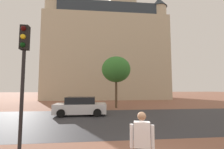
{
  "coord_description": "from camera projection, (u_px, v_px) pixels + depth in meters",
  "views": [
    {
      "loc": [
        -1.53,
        -3.97,
        2.36
      ],
      "look_at": [
        -0.12,
        10.24,
        3.54
      ],
      "focal_mm": 24.42,
      "sensor_mm": 36.0,
      "label": 1
    }
  ],
  "objects": [
    {
      "name": "ground_plane",
      "position": [
        114.0,
        113.0,
        13.81
      ],
      "size": [
        120.0,
        120.0,
        0.0
      ],
      "primitive_type": "plane",
      "color": "#93604C"
    },
    {
      "name": "street_asphalt_strip",
      "position": [
        117.0,
        119.0,
        11.18
      ],
      "size": [
        120.0,
        8.93,
        0.0
      ],
      "primitive_type": "cube",
      "color": "#38383D",
      "rests_on": "ground_plane"
    },
    {
      "name": "landmark_building",
      "position": [
        109.0,
        51.0,
        33.64
      ],
      "size": [
        24.15,
        12.25,
        32.34
      ],
      "color": "beige",
      "rests_on": "ground_plane"
    },
    {
      "name": "person_skater",
      "position": [
        142.0,
        143.0,
        3.83
      ],
      "size": [
        0.59,
        0.37,
        1.73
      ],
      "color": "#706656",
      "rests_on": "ground_plane"
    },
    {
      "name": "car_white",
      "position": [
        81.0,
        106.0,
        12.9
      ],
      "size": [
        4.28,
        2.03,
        1.53
      ],
      "color": "silver",
      "rests_on": "ground_plane"
    },
    {
      "name": "traffic_light_pole",
      "position": [
        23.0,
        63.0,
        5.44
      ],
      "size": [
        0.28,
        0.34,
        4.6
      ],
      "color": "black",
      "rests_on": "ground_plane"
    },
    {
      "name": "tree_curb_far",
      "position": [
        116.0,
        70.0,
        17.71
      ],
      "size": [
        3.33,
        3.33,
        5.92
      ],
      "color": "brown",
      "rests_on": "ground_plane"
    }
  ]
}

